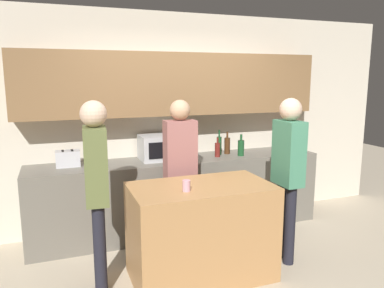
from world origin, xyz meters
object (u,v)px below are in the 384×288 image
object	(u,v)px
bottle_0	(217,150)
bottle_1	(219,145)
person_right	(288,166)
person_left	(97,181)
person_center	(180,162)
bottle_3	(241,148)
toaster	(68,159)
microwave	(161,147)
cup_0	(186,186)
potted_plant	(286,135)
bottle_2	(227,145)

from	to	relation	value
bottle_0	bottle_1	bearing A→B (deg)	57.92
person_right	person_left	bearing A→B (deg)	87.94
person_left	person_right	xyz separation A→B (m)	(1.89, -0.09, -0.01)
person_center	person_right	size ratio (longest dim) A/B	0.98
bottle_1	bottle_3	world-z (taller)	bottle_1
toaster	person_left	distance (m)	1.14
bottle_1	microwave	bearing A→B (deg)	-178.57
cup_0	potted_plant	bearing A→B (deg)	34.37
bottle_2	person_center	bearing A→B (deg)	-145.36
bottle_0	person_left	xyz separation A→B (m)	(-1.60, -1.01, 0.02)
bottle_0	potted_plant	bearing A→B (deg)	5.94
bottle_2	toaster	bearing A→B (deg)	-179.47
microwave	bottle_2	world-z (taller)	microwave
person_left	potted_plant	bearing A→B (deg)	117.34
bottle_1	person_left	world-z (taller)	person_left
microwave	cup_0	distance (m)	1.33
person_center	microwave	bearing A→B (deg)	-84.09
potted_plant	bottle_0	world-z (taller)	potted_plant
bottle_3	microwave	bearing A→B (deg)	171.31
bottle_2	cup_0	world-z (taller)	bottle_2
toaster	bottle_2	bearing A→B (deg)	0.53
toaster	person_left	xyz separation A→B (m)	(0.19, -1.12, 0.02)
bottle_0	person_center	size ratio (longest dim) A/B	0.15
bottle_3	person_right	size ratio (longest dim) A/B	0.16
person_left	bottle_0	bearing A→B (deg)	126.96
bottle_1	bottle_3	xyz separation A→B (m)	(0.23, -0.17, -0.02)
person_left	person_center	distance (m)	1.10
bottle_0	cup_0	bearing A→B (deg)	-124.90
potted_plant	bottle_0	bearing A→B (deg)	-174.06
person_right	microwave	bearing A→B (deg)	39.91
bottle_3	person_right	distance (m)	1.05
bottle_1	cup_0	xyz separation A→B (m)	(-0.93, -1.34, -0.08)
microwave	person_right	world-z (taller)	person_right
microwave	person_left	distance (m)	1.44
bottle_1	person_left	size ratio (longest dim) A/B	0.19
cup_0	person_left	world-z (taller)	person_left
microwave	potted_plant	size ratio (longest dim) A/B	1.32
bottle_3	person_right	bearing A→B (deg)	-90.96
potted_plant	bottle_0	distance (m)	1.10
toaster	bottle_3	xyz separation A→B (m)	(2.10, -0.16, 0.02)
bottle_0	cup_0	size ratio (longest dim) A/B	2.42
potted_plant	person_center	xyz separation A→B (m)	(-1.74, -0.56, -0.12)
toaster	person_center	xyz separation A→B (m)	(1.14, -0.56, -0.01)
toaster	potted_plant	distance (m)	2.88
potted_plant	person_left	distance (m)	2.91
toaster	bottle_0	size ratio (longest dim) A/B	1.06
bottle_0	cup_0	world-z (taller)	bottle_0
microwave	potted_plant	distance (m)	1.79
person_center	potted_plant	bearing A→B (deg)	-161.39
bottle_0	bottle_2	xyz separation A→B (m)	(0.20, 0.13, 0.02)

